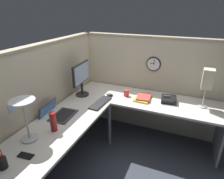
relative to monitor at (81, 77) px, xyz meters
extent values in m
plane|color=#383D47|center=(-0.23, -0.64, -1.02)|extent=(6.80, 6.80, 0.00)
cube|color=beige|center=(-0.59, 0.23, -0.25)|extent=(2.57, 0.10, 1.55)
cube|color=tan|center=(-0.59, 0.23, 0.54)|extent=(2.57, 0.12, 0.03)
cube|color=beige|center=(0.64, -0.90, -0.25)|extent=(0.10, 2.37, 1.55)
cube|color=tan|center=(0.64, -0.90, 0.54)|extent=(0.12, 2.37, 0.03)
cube|color=beige|center=(-0.60, -0.17, -0.31)|extent=(2.35, 0.66, 0.03)
cube|color=beige|center=(0.24, -1.24, -0.31)|extent=(0.66, 1.49, 0.03)
cylinder|color=slate|center=(-0.07, -0.48, -0.67)|extent=(0.05, 0.05, 0.70)
cube|color=slate|center=(0.24, -1.97, -0.67)|extent=(0.58, 0.03, 0.60)
cylinder|color=#232326|center=(0.00, 0.00, -0.28)|extent=(0.20, 0.20, 0.02)
cylinder|color=#232326|center=(0.00, 0.00, -0.18)|extent=(0.04, 0.04, 0.20)
cube|color=#232326|center=(0.00, 0.00, 0.06)|extent=(0.46, 0.06, 0.30)
cube|color=#99B2D1|center=(0.00, -0.02, 0.06)|extent=(0.42, 0.03, 0.26)
cube|color=#38383D|center=(-0.63, -0.10, -0.29)|extent=(0.36, 0.26, 0.02)
cube|color=black|center=(-0.63, -0.10, -0.28)|extent=(0.30, 0.20, 0.00)
cube|color=#38383D|center=(-0.65, 0.13, -0.25)|extent=(0.34, 0.09, 0.22)
cube|color=#4C84D8|center=(-0.65, 0.12, -0.25)|extent=(0.31, 0.08, 0.18)
cube|color=#232326|center=(-0.15, -0.38, -0.28)|extent=(0.44, 0.16, 0.02)
ellipsoid|color=black|center=(0.13, -0.40, -0.28)|extent=(0.06, 0.10, 0.03)
cylinder|color=#B7BABF|center=(-1.14, -0.05, -0.29)|extent=(0.17, 0.17, 0.02)
cylinder|color=#B7BABF|center=(-1.14, -0.05, -0.09)|extent=(0.02, 0.02, 0.38)
cone|color=#B7BABF|center=(-1.14, -0.05, 0.11)|extent=(0.24, 0.24, 0.09)
cylinder|color=black|center=(-1.52, -0.13, -0.24)|extent=(0.08, 0.08, 0.10)
cylinder|color=#B21E1E|center=(-1.50, -0.14, -0.18)|extent=(0.01, 0.02, 0.13)
cube|color=black|center=(-1.34, -0.20, -0.29)|extent=(0.08, 0.15, 0.01)
cylinder|color=maroon|center=(-0.92, -0.19, -0.18)|extent=(0.07, 0.07, 0.22)
cube|color=black|center=(0.26, -1.25, -0.26)|extent=(0.21, 0.22, 0.10)
cube|color=#8CA58C|center=(0.26, -1.22, -0.22)|extent=(0.02, 0.09, 0.04)
cube|color=black|center=(0.27, -1.33, -0.24)|extent=(0.19, 0.06, 0.04)
cube|color=yellow|center=(0.21, -0.89, -0.28)|extent=(0.29, 0.22, 0.02)
cube|color=#BF3F38|center=(0.23, -0.90, -0.26)|extent=(0.28, 0.21, 0.02)
cylinder|color=#B7BABF|center=(0.29, -1.69, -0.29)|extent=(0.11, 0.11, 0.01)
cylinder|color=#B7BABF|center=(0.29, -1.69, -0.15)|extent=(0.02, 0.02, 0.27)
cube|color=beige|center=(0.29, -1.69, 0.11)|extent=(0.13, 0.13, 0.26)
cylinder|color=#B2332D|center=(0.23, -0.63, -0.25)|extent=(0.08, 0.08, 0.10)
cylinder|color=black|center=(0.59, -0.94, 0.14)|extent=(0.03, 0.22, 0.22)
cylinder|color=white|center=(0.57, -0.94, 0.14)|extent=(0.00, 0.19, 0.19)
cube|color=black|center=(0.57, -0.92, 0.15)|extent=(0.00, 0.06, 0.01)
cube|color=black|center=(0.57, -0.95, 0.18)|extent=(0.00, 0.01, 0.08)
cube|color=#99B7E5|center=(-1.08, 0.18, 0.00)|extent=(0.09, 0.00, 0.09)
camera|label=1|loc=(-2.30, -1.45, 0.96)|focal=30.95mm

